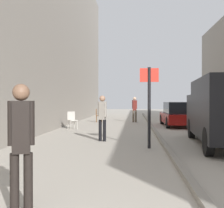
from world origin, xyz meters
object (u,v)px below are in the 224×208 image
Objects in this scene: pedestrian_mid_block at (102,115)px; pedestrian_far_crossing at (135,108)px; pedestrian_main_foreground at (21,139)px; street_sign_post at (149,100)px; cafe_chair_near_window at (72,119)px; parked_car at (179,114)px; cafe_chair_by_doorway at (98,114)px.

pedestrian_far_crossing reaches higher than pedestrian_mid_block.
pedestrian_main_foreground is 1.01× the size of pedestrian_mid_block.
street_sign_post reaches higher than pedestrian_mid_block.
pedestrian_far_crossing is 1.92× the size of cafe_chair_near_window.
street_sign_post is at bearing -106.15° from parked_car.
parked_car is 4.51× the size of cafe_chair_by_doorway.
street_sign_post is (1.68, -1.50, 0.55)m from pedestrian_mid_block.
pedestrian_far_crossing is 0.43× the size of parked_car.
pedestrian_far_crossing is (1.23, 9.68, 0.05)m from pedestrian_mid_block.
parked_car is (3.86, 6.70, -0.28)m from pedestrian_mid_block.
cafe_chair_near_window is (-3.40, -5.13, -0.50)m from pedestrian_far_crossing.
cafe_chair_near_window is (-2.17, 4.55, -0.45)m from pedestrian_mid_block.
cafe_chair_by_doorway is (-2.62, -0.05, -0.50)m from pedestrian_far_crossing.
parked_car is at bearing 142.01° from pedestrian_far_crossing.
cafe_chair_by_doorway is (-1.09, 16.64, -0.46)m from pedestrian_main_foreground.
pedestrian_main_foreground is 0.97× the size of pedestrian_far_crossing.
pedestrian_main_foreground is at bearing 95.28° from pedestrian_far_crossing.
cafe_chair_near_window is at bearing -58.29° from street_sign_post.
street_sign_post is 2.77× the size of cafe_chair_by_doorway.
street_sign_post reaches higher than pedestrian_far_crossing.
pedestrian_main_foreground is at bearing -108.15° from parked_car.
cafe_chair_by_doorway is (-3.08, 11.13, -1.00)m from street_sign_post.
pedestrian_far_crossing is 0.69× the size of street_sign_post.
pedestrian_main_foreground is 14.33m from parked_car.
pedestrian_far_crossing is 2.67m from cafe_chair_by_doorway.
parked_car is (4.17, 13.71, -0.30)m from pedestrian_main_foreground.
street_sign_post is at bearing 12.86° from cafe_chair_by_doorway.
cafe_chair_by_doorway is at bearing 76.16° from pedestrian_main_foreground.
pedestrian_far_crossing is at bearing 130.24° from parked_car.
street_sign_post is at bearing 102.85° from pedestrian_far_crossing.
pedestrian_main_foreground is 1.86× the size of cafe_chair_by_doorway.
parked_car reaches higher than cafe_chair_by_doorway.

